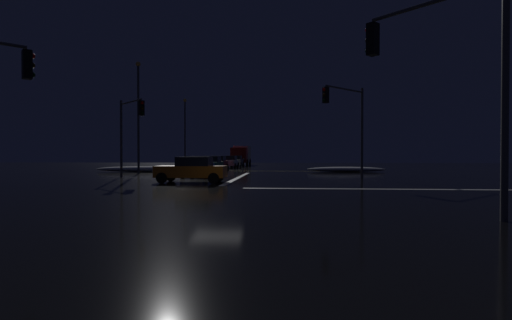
# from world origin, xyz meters

# --- Properties ---
(ground) EXTENTS (120.00, 120.00, 0.10)m
(ground) POSITION_xyz_m (0.00, 0.00, -0.05)
(ground) COLOR black
(stop_line_north) EXTENTS (0.35, 14.81, 0.01)m
(stop_line_north) POSITION_xyz_m (0.00, 8.63, 0.00)
(stop_line_north) COLOR white
(stop_line_north) RESTS_ON ground
(centre_line_ns) EXTENTS (22.00, 0.15, 0.01)m
(centre_line_ns) POSITION_xyz_m (0.00, 20.23, 0.00)
(centre_line_ns) COLOR yellow
(centre_line_ns) RESTS_ON ground
(crosswalk_bar_east) EXTENTS (14.81, 0.40, 0.01)m
(crosswalk_bar_east) POSITION_xyz_m (8.73, 0.00, 0.00)
(crosswalk_bar_east) COLOR white
(crosswalk_bar_east) RESTS_ON ground
(snow_bank_left_curb) EXTENTS (11.09, 1.50, 0.58)m
(snow_bank_left_curb) POSITION_xyz_m (-9.43, 16.77, 0.29)
(snow_bank_left_curb) COLOR white
(snow_bank_left_curb) RESTS_ON ground
(snow_bank_right_curb) EXTENTS (7.61, 1.50, 0.50)m
(snow_bank_right_curb) POSITION_xyz_m (9.43, 18.81, 0.25)
(snow_bank_right_curb) COLOR white
(snow_bank_right_curb) RESTS_ON ground
(sedan_blue) EXTENTS (2.02, 4.33, 1.57)m
(sedan_blue) POSITION_xyz_m (-3.38, 10.56, 0.80)
(sedan_blue) COLOR navy
(sedan_blue) RESTS_ON ground
(sedan_green) EXTENTS (2.02, 4.33, 1.57)m
(sedan_green) POSITION_xyz_m (-3.62, 16.74, 0.80)
(sedan_green) COLOR #14512D
(sedan_green) RESTS_ON ground
(sedan_red) EXTENTS (2.02, 4.33, 1.57)m
(sedan_red) POSITION_xyz_m (-4.03, 22.23, 0.80)
(sedan_red) COLOR maroon
(sedan_red) RESTS_ON ground
(sedan_white) EXTENTS (2.02, 4.33, 1.57)m
(sedan_white) POSITION_xyz_m (-3.60, 28.76, 0.80)
(sedan_white) COLOR silver
(sedan_white) RESTS_ON ground
(sedan_gray) EXTENTS (2.02, 4.33, 1.57)m
(sedan_gray) POSITION_xyz_m (-3.56, 34.70, 0.80)
(sedan_gray) COLOR slate
(sedan_gray) RESTS_ON ground
(box_truck) EXTENTS (2.68, 8.28, 3.08)m
(box_truck) POSITION_xyz_m (-3.64, 42.28, 1.71)
(box_truck) COLOR red
(box_truck) RESTS_ON ground
(sedan_orange_crossing) EXTENTS (4.33, 2.02, 1.57)m
(sedan_orange_crossing) POSITION_xyz_m (-2.23, 3.70, 0.80)
(sedan_orange_crossing) COLOR #C66014
(sedan_orange_crossing) RESTS_ON ground
(traffic_signal_ne) EXTENTS (3.25, 3.25, 6.53)m
(traffic_signal_ne) POSITION_xyz_m (7.80, 7.80, 4.50)
(traffic_signal_ne) COLOR #4C4C51
(traffic_signal_ne) RESTS_ON ground
(traffic_signal_nw) EXTENTS (2.90, 2.90, 5.84)m
(traffic_signal_nw) POSITION_xyz_m (-7.89, 7.89, 4.01)
(traffic_signal_nw) COLOR #4C4C51
(traffic_signal_nw) RESTS_ON ground
(traffic_signal_se) EXTENTS (3.02, 3.02, 6.43)m
(traffic_signal_se) POSITION_xyz_m (7.89, -7.89, 4.41)
(traffic_signal_se) COLOR #4C4C51
(traffic_signal_se) RESTS_ON ground
(streetlamp_left_near) EXTENTS (0.44, 0.44, 10.06)m
(streetlamp_left_near) POSITION_xyz_m (-9.73, 14.23, 5.73)
(streetlamp_left_near) COLOR #424247
(streetlamp_left_near) RESTS_ON ground
(streetlamp_left_far) EXTENTS (0.44, 0.44, 9.09)m
(streetlamp_left_far) POSITION_xyz_m (-9.73, 30.23, 5.24)
(streetlamp_left_far) COLOR #424247
(streetlamp_left_far) RESTS_ON ground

